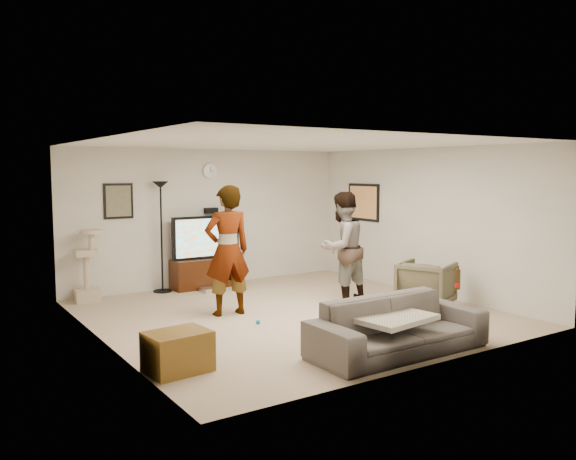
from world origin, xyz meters
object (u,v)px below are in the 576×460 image
armchair (426,284)px  tv_stand (207,273)px  person_right (342,248)px  tv (206,237)px  sofa (398,326)px  person_left (227,250)px  floor_lamp (162,237)px  beer_bottle (458,279)px  side_table (178,352)px  cat_tree (86,266)px

armchair → tv_stand: bearing=9.7°
person_right → armchair: (0.93, -0.94, -0.53)m
tv → person_right: 2.66m
armchair → tv: bearing=9.7°
tv → sofa: 4.78m
person_left → person_right: bearing=175.2°
floor_lamp → person_right: (2.09, -2.39, -0.07)m
person_left → person_right: size_ratio=1.07×
floor_lamp → sofa: 4.93m
beer_bottle → person_left: bearing=123.8°
tv → beer_bottle: tv is taller
tv → sofa: size_ratio=0.59×
armchair → side_table: bearing=74.4°
floor_lamp → armchair: (3.01, -3.33, -0.61)m
cat_tree → side_table: 3.95m
tv → side_table: bearing=-119.2°
cat_tree → beer_bottle: cat_tree is taller
tv_stand → armchair: bearing=-56.3°
floor_lamp → person_right: 3.17m
floor_lamp → person_left: (0.20, -2.08, -0.01)m
person_left → sofa: bearing=111.3°
tv → tv_stand: bearing=0.0°
tv_stand → cat_tree: (-2.12, -0.00, 0.32)m
floor_lamp → armchair: 4.53m
tv_stand → beer_bottle: beer_bottle is taller
tv → person_right: (1.26, -2.35, -0.02)m
tv → side_table: tv is taller
tv → side_table: 4.56m
person_right → side_table: (-3.46, -1.59, -0.68)m
person_left → person_right: person_left is taller
cat_tree → beer_bottle: (3.32, -4.73, 0.18)m
person_right → sofa: 2.68m
cat_tree → beer_bottle: 5.78m
floor_lamp → side_table: floor_lamp is taller
tv → armchair: tv is taller
cat_tree → sofa: bearing=-63.9°
cat_tree → beer_bottle: bearing=-55.0°
tv → armchair: 3.98m
person_left → person_right: 1.91m
tv_stand → floor_lamp: size_ratio=0.66×
person_left → side_table: size_ratio=2.96×
floor_lamp → tv_stand: bearing=-3.1°
person_right → beer_bottle: size_ratio=7.12×
person_left → armchair: (2.81, -1.25, -0.60)m
tv → person_right: size_ratio=0.73×
side_table → person_right: bearing=24.6°
tv_stand → beer_bottle: bearing=-75.9°
tv_stand → cat_tree: cat_tree is taller
cat_tree → floor_lamp: bearing=2.2°
person_right → beer_bottle: 2.40m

